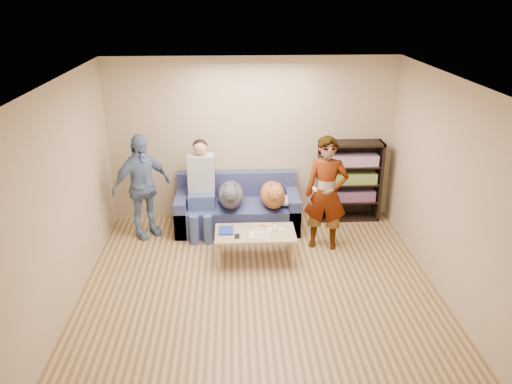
{
  "coord_description": "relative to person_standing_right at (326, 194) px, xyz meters",
  "views": [
    {
      "loc": [
        -0.3,
        -5.07,
        3.53
      ],
      "look_at": [
        0.0,
        1.2,
        0.95
      ],
      "focal_mm": 35.0,
      "sensor_mm": 36.0,
      "label": 1
    }
  ],
  "objects": [
    {
      "name": "dog_gray",
      "position": [
        -1.35,
        0.51,
        -0.2
      ],
      "size": [
        0.39,
        1.24,
        0.56
      ],
      "color": "#494A53",
      "rests_on": "sofa"
    },
    {
      "name": "headphone_cup_b",
      "position": [
        -0.82,
        -0.29,
        -0.4
      ],
      "size": [
        0.07,
        0.07,
        0.02
      ],
      "primitive_type": "cylinder",
      "color": "white",
      "rests_on": "coffee_table"
    },
    {
      "name": "blanket",
      "position": [
        -0.49,
        0.56,
        -0.33
      ],
      "size": [
        0.39,
        0.33,
        0.13
      ],
      "primitive_type": "ellipsoid",
      "color": "#B6B7BB",
      "rests_on": "sofa"
    },
    {
      "name": "ceiling",
      "position": [
        -1.0,
        -1.38,
        1.77
      ],
      "size": [
        5.0,
        5.0,
        0.0
      ],
      "primitive_type": "plane",
      "rotation": [
        3.14,
        0.0,
        0.0
      ],
      "color": "white",
      "rests_on": "ground"
    },
    {
      "name": "pen_black",
      "position": [
        -0.9,
        -0.17,
        -0.4
      ],
      "size": [
        0.13,
        0.08,
        0.01
      ],
      "primitive_type": "cylinder",
      "rotation": [
        0.0,
        1.57,
        -0.52
      ],
      "color": "black",
      "rests_on": "coffee_table"
    },
    {
      "name": "wallet",
      "position": [
        -1.27,
        -0.47,
        -0.4
      ],
      "size": [
        0.07,
        0.12,
        0.02
      ],
      "primitive_type": "cube",
      "color": "black",
      "rests_on": "coffee_table"
    },
    {
      "name": "camera_silver",
      "position": [
        -1.14,
        -0.23,
        -0.38
      ],
      "size": [
        0.11,
        0.06,
        0.05
      ],
      "primitive_type": "cube",
      "color": "silver",
      "rests_on": "coffee_table"
    },
    {
      "name": "sofa",
      "position": [
        -1.25,
        0.71,
        -0.55
      ],
      "size": [
        1.9,
        0.85,
        0.82
      ],
      "color": "#515B93",
      "rests_on": "ground"
    },
    {
      "name": "wall_left",
      "position": [
        -3.25,
        -1.38,
        0.47
      ],
      "size": [
        0.0,
        5.0,
        5.0
      ],
      "primitive_type": "plane",
      "rotation": [
        1.57,
        0.0,
        1.57
      ],
      "color": "tan",
      "rests_on": "ground"
    },
    {
      "name": "controller_a",
      "position": [
        -0.74,
        -0.25,
        -0.39
      ],
      "size": [
        0.04,
        0.13,
        0.03
      ],
      "primitive_type": "cube",
      "color": "silver",
      "rests_on": "coffee_table"
    },
    {
      "name": "controller_b",
      "position": [
        -0.66,
        -0.33,
        -0.39
      ],
      "size": [
        0.09,
        0.06,
        0.03
      ],
      "primitive_type": "cube",
      "color": "white",
      "rests_on": "coffee_table"
    },
    {
      "name": "ground",
      "position": [
        -1.0,
        -1.38,
        -0.83
      ],
      "size": [
        5.0,
        5.0,
        0.0
      ],
      "primitive_type": "plane",
      "color": "brown",
      "rests_on": "ground"
    },
    {
      "name": "wall_front",
      "position": [
        -1.0,
        -3.88,
        0.47
      ],
      "size": [
        4.5,
        0.0,
        4.5
      ],
      "primitive_type": "plane",
      "rotation": [
        -1.57,
        0.0,
        0.0
      ],
      "color": "tan",
      "rests_on": "ground"
    },
    {
      "name": "pen_orange",
      "position": [
        -1.04,
        -0.51,
        -0.4
      ],
      "size": [
        0.13,
        0.06,
        0.01
      ],
      "primitive_type": "cylinder",
      "rotation": [
        0.0,
        1.57,
        0.35
      ],
      "color": "orange",
      "rests_on": "coffee_table"
    },
    {
      "name": "magazine",
      "position": [
        -0.94,
        -0.43,
        -0.39
      ],
      "size": [
        0.22,
        0.17,
        0.01
      ],
      "primitive_type": "cube",
      "color": "#B9AF94",
      "rests_on": "coffee_table"
    },
    {
      "name": "papers",
      "position": [
        -0.97,
        -0.45,
        -0.4
      ],
      "size": [
        0.26,
        0.2,
        0.02
      ],
      "primitive_type": "cube",
      "color": "white",
      "rests_on": "coffee_table"
    },
    {
      "name": "coffee_table",
      "position": [
        -1.02,
        -0.35,
        -0.45
      ],
      "size": [
        1.1,
        0.6,
        0.42
      ],
      "color": "tan",
      "rests_on": "ground"
    },
    {
      "name": "bookshelf",
      "position": [
        0.55,
        0.95,
        -0.15
      ],
      "size": [
        1.0,
        0.34,
        1.3
      ],
      "color": "black",
      "rests_on": "ground"
    },
    {
      "name": "person_seated",
      "position": [
        -1.8,
        0.59,
        -0.05
      ],
      "size": [
        0.4,
        0.73,
        1.47
      ],
      "color": "#3E5F89",
      "rests_on": "sofa"
    },
    {
      "name": "person_standing_right",
      "position": [
        0.0,
        0.0,
        0.0
      ],
      "size": [
        0.67,
        0.52,
        1.66
      ],
      "primitive_type": "imported",
      "rotation": [
        0.0,
        0.0,
        -0.21
      ],
      "color": "gray",
      "rests_on": "ground"
    },
    {
      "name": "held_controller",
      "position": [
        -0.2,
        -0.2,
        0.15
      ],
      "size": [
        0.05,
        0.12,
        0.03
      ],
      "primitive_type": "cube",
      "rotation": [
        0.0,
        0.0,
        0.13
      ],
      "color": "silver",
      "rests_on": "person_standing_right"
    },
    {
      "name": "wall_right",
      "position": [
        1.25,
        -1.38,
        0.47
      ],
      "size": [
        0.0,
        5.0,
        5.0
      ],
      "primitive_type": "plane",
      "rotation": [
        1.57,
        0.0,
        -1.57
      ],
      "color": "tan",
      "rests_on": "ground"
    },
    {
      "name": "headphone_cup_a",
      "position": [
        -0.82,
        -0.37,
        -0.4
      ],
      "size": [
        0.07,
        0.07,
        0.02
      ],
      "primitive_type": "cylinder",
      "color": "white",
      "rests_on": "coffee_table"
    },
    {
      "name": "wall_back",
      "position": [
        -1.0,
        1.12,
        0.47
      ],
      "size": [
        4.5,
        0.0,
        4.5
      ],
      "primitive_type": "plane",
      "rotation": [
        1.57,
        0.0,
        0.0
      ],
      "color": "tan",
      "rests_on": "ground"
    },
    {
      "name": "person_standing_left",
      "position": [
        -2.67,
        0.49,
        -0.03
      ],
      "size": [
        0.98,
        0.88,
        1.59
      ],
      "primitive_type": "imported",
      "rotation": [
        0.0,
        0.0,
        0.66
      ],
      "color": "#6F8EB2",
      "rests_on": "ground"
    },
    {
      "name": "dog_tan",
      "position": [
        -0.71,
        0.49,
        -0.21
      ],
      "size": [
        0.38,
        1.15,
        0.55
      ],
      "color": "#BC5C39",
      "rests_on": "sofa"
    },
    {
      "name": "notebook_blue",
      "position": [
        -1.42,
        -0.3,
        -0.4
      ],
      "size": [
        0.2,
        0.26,
        0.03
      ],
      "primitive_type": "cube",
      "color": "navy",
      "rests_on": "coffee_table"
    }
  ]
}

